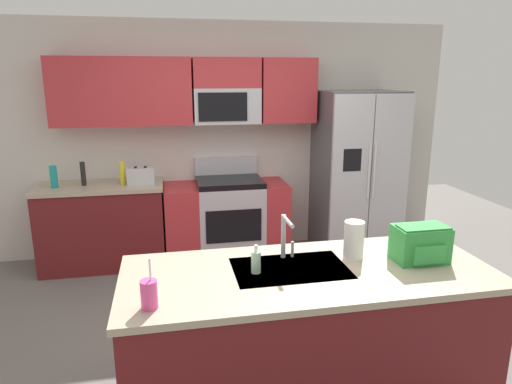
% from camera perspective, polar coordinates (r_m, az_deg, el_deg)
% --- Properties ---
extents(ground_plane, '(9.00, 9.00, 0.00)m').
position_cam_1_polar(ground_plane, '(3.73, 1.51, -18.17)').
color(ground_plane, '#66605B').
rests_on(ground_plane, ground).
extents(kitchen_wall_unit, '(5.20, 0.43, 2.60)m').
position_cam_1_polar(kitchen_wall_unit, '(5.21, -5.07, 8.42)').
color(kitchen_wall_unit, beige).
rests_on(kitchen_wall_unit, ground).
extents(back_counter, '(1.30, 0.63, 0.90)m').
position_cam_1_polar(back_counter, '(5.16, -18.64, -3.97)').
color(back_counter, maroon).
rests_on(back_counter, ground).
extents(range_oven, '(1.36, 0.61, 1.10)m').
position_cam_1_polar(range_oven, '(5.15, -3.72, -3.33)').
color(range_oven, '#B7BABF').
rests_on(range_oven, ground).
extents(refrigerator, '(0.90, 0.76, 1.85)m').
position_cam_1_polar(refrigerator, '(5.37, 12.55, 2.39)').
color(refrigerator, '#4C4F54').
rests_on(refrigerator, ground).
extents(island_counter, '(2.19, 0.89, 0.90)m').
position_cam_1_polar(island_counter, '(2.94, 6.38, -17.69)').
color(island_counter, maroon).
rests_on(island_counter, ground).
extents(toaster, '(0.28, 0.16, 0.18)m').
position_cam_1_polar(toaster, '(4.93, -14.26, 2.02)').
color(toaster, '#B7BABF').
rests_on(toaster, back_counter).
extents(pepper_mill, '(0.05, 0.05, 0.25)m').
position_cam_1_polar(pepper_mill, '(5.04, -20.90, 2.16)').
color(pepper_mill, black).
rests_on(pepper_mill, back_counter).
extents(bottle_yellow, '(0.06, 0.06, 0.24)m').
position_cam_1_polar(bottle_yellow, '(4.96, -16.42, 2.30)').
color(bottle_yellow, yellow).
rests_on(bottle_yellow, back_counter).
extents(bottle_teal, '(0.07, 0.07, 0.23)m').
position_cam_1_polar(bottle_teal, '(5.05, -24.07, 1.76)').
color(bottle_teal, teal).
rests_on(bottle_teal, back_counter).
extents(sink_faucet, '(0.08, 0.21, 0.28)m').
position_cam_1_polar(sink_faucet, '(2.81, 3.73, -5.22)').
color(sink_faucet, '#B7BABF').
rests_on(sink_faucet, island_counter).
extents(drink_cup_pink, '(0.08, 0.08, 0.27)m').
position_cam_1_polar(drink_cup_pink, '(2.33, -13.28, -12.38)').
color(drink_cup_pink, '#EA4C93').
rests_on(drink_cup_pink, island_counter).
extents(soap_dispenser, '(0.06, 0.06, 0.17)m').
position_cam_1_polar(soap_dispenser, '(2.65, -0.01, -8.75)').
color(soap_dispenser, '#A5D8B2').
rests_on(soap_dispenser, island_counter).
extents(paper_towel_roll, '(0.12, 0.12, 0.24)m').
position_cam_1_polar(paper_towel_roll, '(2.90, 12.19, -5.92)').
color(paper_towel_roll, white).
rests_on(paper_towel_roll, island_counter).
extents(backpack, '(0.32, 0.22, 0.23)m').
position_cam_1_polar(backpack, '(2.97, 19.98, -6.04)').
color(backpack, green).
rests_on(backpack, island_counter).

